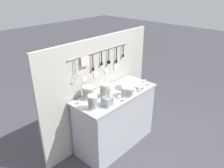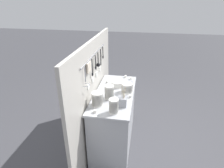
% 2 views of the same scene
% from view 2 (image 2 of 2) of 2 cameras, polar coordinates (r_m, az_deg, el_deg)
% --- Properties ---
extents(ground_plane, '(20.00, 20.00, 0.00)m').
position_cam_2_polar(ground_plane, '(3.20, 0.66, -16.67)').
color(ground_plane, '#424247').
extents(counter, '(1.26, 0.55, 0.88)m').
position_cam_2_polar(counter, '(2.92, 0.70, -10.24)').
color(counter, '#ADAFB5').
rests_on(counter, ground).
extents(back_wall, '(2.06, 0.11, 1.62)m').
position_cam_2_polar(back_wall, '(2.78, -5.56, -3.27)').
color(back_wall, '#BCB7AD').
rests_on(back_wall, ground).
extents(bowl_stack_back_corner, '(0.12, 0.12, 0.19)m').
position_cam_2_polar(bowl_stack_back_corner, '(2.50, -0.85, -2.50)').
color(bowl_stack_back_corner, silver).
rests_on(bowl_stack_back_corner, counter).
extents(bowl_stack_nested_right, '(0.16, 0.16, 0.14)m').
position_cam_2_polar(bowl_stack_nested_right, '(2.68, 4.60, -1.19)').
color(bowl_stack_nested_right, silver).
rests_on(bowl_stack_nested_right, counter).
extents(bowl_stack_wide_centre, '(0.11, 0.11, 0.18)m').
position_cam_2_polar(bowl_stack_wide_centre, '(2.21, 0.55, -6.73)').
color(bowl_stack_wide_centre, silver).
rests_on(bowl_stack_wide_centre, counter).
extents(bowl_stack_short_front, '(0.14, 0.14, 0.18)m').
position_cam_2_polar(bowl_stack_short_front, '(2.36, -4.47, -4.55)').
color(bowl_stack_short_front, silver).
rests_on(bowl_stack_short_front, counter).
extents(plate_stack, '(0.22, 0.22, 0.08)m').
position_cam_2_polar(plate_stack, '(2.87, 1.80, 0.20)').
color(plate_stack, silver).
rests_on(plate_stack, counter).
extents(steel_mixing_bowl, '(0.12, 0.12, 0.04)m').
position_cam_2_polar(steel_mixing_bowl, '(2.95, 5.25, 0.38)').
color(steel_mixing_bowl, '#93969E').
rests_on(steel_mixing_bowl, counter).
extents(cutlery_caddy, '(0.11, 0.11, 0.27)m').
position_cam_2_polar(cutlery_caddy, '(2.36, 3.15, -5.27)').
color(cutlery_caddy, '#93969E').
rests_on(cutlery_caddy, counter).
extents(cup_front_right, '(0.04, 0.04, 0.04)m').
position_cam_2_polar(cup_front_right, '(3.12, 5.76, 1.78)').
color(cup_front_right, silver).
rests_on(cup_front_right, counter).
extents(cup_centre, '(0.04, 0.04, 0.04)m').
position_cam_2_polar(cup_centre, '(2.62, -0.81, -2.93)').
color(cup_centre, silver).
rests_on(cup_centre, counter).
extents(cup_back_right, '(0.04, 0.04, 0.04)m').
position_cam_2_polar(cup_back_right, '(2.58, 3.70, -3.48)').
color(cup_back_right, silver).
rests_on(cup_back_right, counter).
extents(cup_edge_near, '(0.04, 0.04, 0.04)m').
position_cam_2_polar(cup_edge_near, '(3.18, 4.14, 2.27)').
color(cup_edge_near, silver).
rests_on(cup_edge_near, counter).
extents(cup_beside_plates, '(0.04, 0.04, 0.04)m').
position_cam_2_polar(cup_beside_plates, '(2.88, 6.16, -0.37)').
color(cup_beside_plates, silver).
rests_on(cup_beside_plates, counter).
extents(cup_edge_far, '(0.04, 0.04, 0.04)m').
position_cam_2_polar(cup_edge_far, '(2.25, -5.22, -8.32)').
color(cup_edge_far, silver).
rests_on(cup_edge_far, counter).
extents(cup_mid_row, '(0.04, 0.04, 0.04)m').
position_cam_2_polar(cup_mid_row, '(2.97, -1.52, 0.64)').
color(cup_mid_row, silver).
rests_on(cup_mid_row, counter).
extents(cup_back_left, '(0.04, 0.04, 0.04)m').
position_cam_2_polar(cup_back_left, '(2.57, 5.55, -3.76)').
color(cup_back_left, silver).
rests_on(cup_back_left, counter).
extents(cup_by_caddy, '(0.04, 0.04, 0.04)m').
position_cam_2_polar(cup_by_caddy, '(2.85, 4.86, -0.58)').
color(cup_by_caddy, silver).
rests_on(cup_by_caddy, counter).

